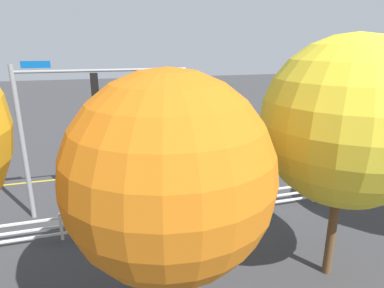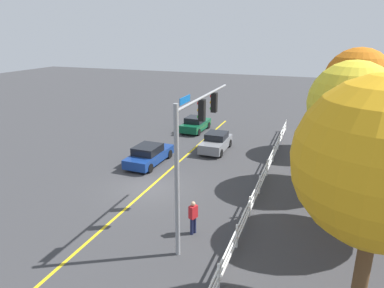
# 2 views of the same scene
# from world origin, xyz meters

# --- Properties ---
(ground_plane) EXTENTS (120.00, 120.00, 0.00)m
(ground_plane) POSITION_xyz_m (0.00, 0.00, 0.00)
(ground_plane) COLOR #38383A
(lane_center_stripe) EXTENTS (28.00, 0.16, 0.01)m
(lane_center_stripe) POSITION_xyz_m (-4.00, 0.00, 0.00)
(lane_center_stripe) COLOR gold
(lane_center_stripe) RESTS_ON ground_plane
(signal_assembly) EXTENTS (7.16, 0.38, 6.77)m
(signal_assembly) POSITION_xyz_m (3.52, 4.24, 4.77)
(signal_assembly) COLOR gray
(signal_assembly) RESTS_ON ground_plane
(car_0) EXTENTS (4.59, 2.04, 1.42)m
(car_0) POSITION_xyz_m (-3.72, -1.91, 0.68)
(car_0) COLOR navy
(car_0) RESTS_ON ground_plane
(car_1) EXTENTS (3.95, 1.85, 1.46)m
(car_1) POSITION_xyz_m (-8.22, 1.82, 0.70)
(car_1) COLOR slate
(car_1) RESTS_ON ground_plane
(car_2) EXTENTS (4.04, 1.97, 1.44)m
(car_2) POSITION_xyz_m (-13.07, -1.69, 0.68)
(car_2) COLOR #0C4C2D
(car_2) RESTS_ON ground_plane
(pedestrian) EXTENTS (0.47, 0.39, 1.69)m
(pedestrian) POSITION_xyz_m (3.84, 4.30, 0.93)
(pedestrian) COLOR #191E3F
(pedestrian) RESTS_ON ground_plane
(white_rail_fence) EXTENTS (26.10, 0.10, 1.15)m
(white_rail_fence) POSITION_xyz_m (-3.00, 6.51, 0.60)
(white_rail_fence) COLOR white
(white_rail_fence) RESTS_ON ground_plane
(tree_0) EXTENTS (5.05, 5.05, 7.73)m
(tree_0) POSITION_xyz_m (-4.50, 11.08, 5.20)
(tree_0) COLOR brown
(tree_0) RESTS_ON ground_plane
(tree_1) EXTENTS (5.13, 5.13, 8.23)m
(tree_1) POSITION_xyz_m (6.86, 11.19, 5.64)
(tree_1) COLOR brown
(tree_1) RESTS_ON ground_plane
(tree_2) EXTENTS (5.00, 5.00, 8.14)m
(tree_2) POSITION_xyz_m (-11.69, 11.82, 5.63)
(tree_2) COLOR brown
(tree_2) RESTS_ON ground_plane
(tree_3) EXTENTS (4.96, 4.96, 6.94)m
(tree_3) POSITION_xyz_m (1.01, 11.82, 4.45)
(tree_3) COLOR brown
(tree_3) RESTS_ON ground_plane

